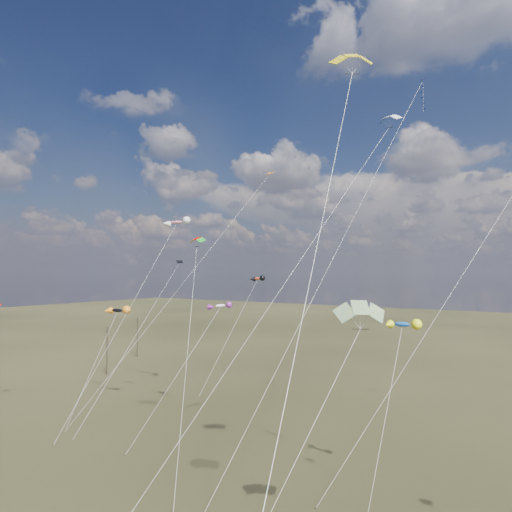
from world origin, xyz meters
The scene contains 14 objects.
utility_pole_near centered at (-38.00, 30.00, 4.09)m, with size 1.40×0.20×8.00m.
utility_pole_far centered at (-46.00, 44.00, 4.09)m, with size 1.40×0.20×8.00m.
diamond_navy_tall centered at (11.50, 33.81, 35.37)m, with size 8.26×34.33×41.70m.
diamond_black_mid centered at (-16.60, 19.97, 13.32)m, with size 1.25×17.27×18.94m.
diamond_orange_center centered at (-9.15, 23.49, 21.58)m, with size 14.32×20.78×30.52m.
parafoil_yellow centered at (15.82, 4.16, 30.10)m, with size 4.89×21.98×30.92m.
parafoil_blue_white centered at (12.05, 23.57, 32.67)m, with size 12.27×25.60×33.50m.
parafoil_striped centered at (16.97, 2.09, 15.43)m, with size 6.62×8.22×16.20m.
parafoil_tricolor centered at (-6.22, 15.96, 20.79)m, with size 10.22×13.85×21.44m.
novelty_black_orange centered at (-21.03, 17.83, 12.44)m, with size 3.53×8.74×13.06m.
novelty_orange_black centered at (-12.63, 37.63, 16.26)m, with size 4.64×10.73×16.84m.
novelty_white_purple centered at (-3.82, 16.93, 13.73)m, with size 5.46×9.86×14.14m.
novelty_redwhite_stripe centered at (-15.46, 22.59, 23.76)m, with size 3.81×17.14×24.42m.
novelty_blue_yellow centered at (16.13, 13.08, 13.41)m, with size 2.42×9.00×13.91m.
Camera 1 is at (25.60, -21.23, 17.36)m, focal length 32.00 mm.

